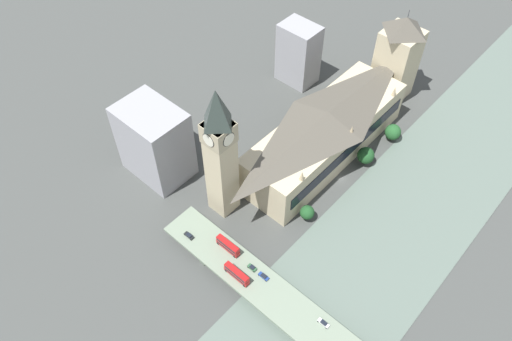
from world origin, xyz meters
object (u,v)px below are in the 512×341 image
clock_tower (220,152)px  car_southbound_mid (264,276)px  car_northbound_lead (252,268)px  road_bridge (309,326)px  victoria_tower (397,58)px  double_decker_bus_rear (237,274)px  car_northbound_tail (324,323)px  double_decker_bus_lead (228,245)px  car_southbound_tail (189,236)px  parliament_hall (325,133)px

clock_tower → car_southbound_mid: size_ratio=14.81×
car_northbound_lead → road_bridge: bearing=174.2°
clock_tower → victoria_tower: 119.06m
double_decker_bus_rear → car_northbound_lead: 7.45m
car_northbound_tail → car_southbound_mid: (29.46, 0.44, 0.00)m
double_decker_bus_rear → car_northbound_lead: size_ratio=3.02×
double_decker_bus_lead → car_northbound_lead: (-13.52, 0.05, -2.08)m
victoria_tower → car_southbound_tail: (9.81, 142.36, -17.37)m
clock_tower → car_northbound_lead: clock_tower is taller
double_decker_bus_rear → car_southbound_mid: (-7.92, -7.12, -2.09)m
road_bridge → car_northbound_lead: 31.82m
double_decker_bus_lead → clock_tower: bearing=-41.7°
parliament_hall → double_decker_bus_rear: parliament_hall is taller
victoria_tower → road_bridge: (-51.94, 138.96, -19.22)m
double_decker_bus_rear → car_southbound_mid: size_ratio=2.54×
double_decker_bus_rear → car_southbound_tail: 28.29m
double_decker_bus_rear → car_northbound_tail: (-37.37, -7.56, -2.09)m
double_decker_bus_lead → car_southbound_tail: bearing=21.8°
double_decker_bus_lead → car_southbound_mid: bearing=-179.5°
clock_tower → victoria_tower: (-13.48, -117.65, -12.38)m
road_bridge → car_southbound_tail: (61.74, 3.40, 1.85)m
car_northbound_lead → car_northbound_tail: car_northbound_lead is taller
car_northbound_lead → double_decker_bus_lead: bearing=-0.2°
parliament_hall → victoria_tower: victoria_tower is taller
car_northbound_tail → car_southbound_tail: 65.99m
double_decker_bus_lead → double_decker_bus_rear: size_ratio=0.97×
double_decker_bus_lead → road_bridge: bearing=175.9°
double_decker_bus_rear → car_northbound_tail: 38.19m
double_decker_bus_rear → road_bridge: bearing=-173.7°
double_decker_bus_lead → car_southbound_tail: size_ratio=2.48×
double_decker_bus_lead → car_southbound_mid: double_decker_bus_lead is taller
victoria_tower → car_southbound_tail: 143.75m
parliament_hall → car_northbound_lead: size_ratio=24.39×
road_bridge → double_decker_bus_lead: bearing=-4.1°
car_southbound_mid → car_northbound_lead: bearing=2.1°
car_southbound_mid → car_southbound_tail: car_southbound_tail is taller
double_decker_bus_rear → car_northbound_tail: size_ratio=2.46×
parliament_hall → double_decker_bus_lead: size_ratio=8.34×
car_southbound_mid → victoria_tower: bearing=-79.0°
road_bridge → double_decker_bus_rear: size_ratio=12.35×
road_bridge → car_southbound_tail: car_southbound_tail is taller
double_decker_bus_rear → car_southbound_tail: double_decker_bus_rear is taller
clock_tower → victoria_tower: clock_tower is taller
clock_tower → car_northbound_lead: bearing=151.8°
parliament_hall → clock_tower: size_ratio=1.38×
parliament_hall → double_decker_bus_lead: 75.29m
clock_tower → victoria_tower: bearing=-96.5°
victoria_tower → road_bridge: bearing=110.5°
car_northbound_lead → car_southbound_tail: car_southbound_tail is taller
clock_tower → double_decker_bus_rear: bearing=141.9°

